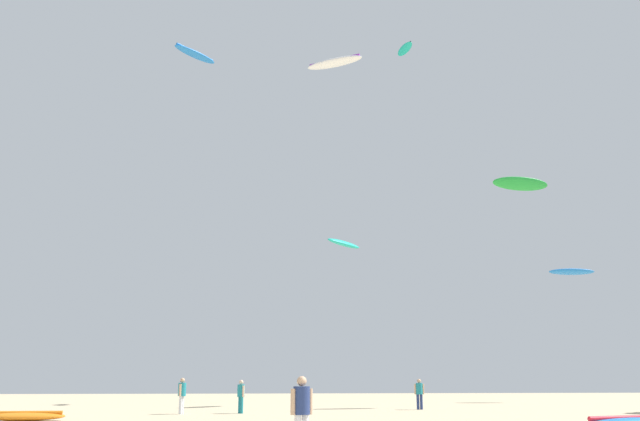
{
  "coord_description": "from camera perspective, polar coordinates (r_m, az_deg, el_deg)",
  "views": [
    {
      "loc": [
        -2.47,
        -13.92,
        1.78
      ],
      "look_at": [
        0.0,
        15.27,
        8.78
      ],
      "focal_mm": 38.92,
      "sensor_mm": 36.0,
      "label": 1
    }
  ],
  "objects": [
    {
      "name": "person_left",
      "position": [
        35.18,
        -6.52,
        -14.75
      ],
      "size": [
        0.36,
        0.45,
        1.58
      ],
      "rotation": [
        0.0,
        0.0,
        3.73
      ],
      "color": "teal",
      "rests_on": "ground"
    },
    {
      "name": "kite_grounded_near",
      "position": [
        31.58,
        -23.18,
        -15.29
      ],
      "size": [
        3.3,
        1.1,
        0.41
      ],
      "color": "orange",
      "rests_on": "ground"
    },
    {
      "name": "kite_aloft_1",
      "position": [
        33.4,
        1.19,
        12.07
      ],
      "size": [
        2.81,
        2.13,
        0.33
      ],
      "color": "white"
    },
    {
      "name": "kite_aloft_5",
      "position": [
        54.38,
        19.99,
        -4.75
      ],
      "size": [
        3.44,
        1.13,
        0.56
      ],
      "color": "blue"
    },
    {
      "name": "person_foreground",
      "position": [
        17.25,
        -1.53,
        -15.9
      ],
      "size": [
        0.54,
        0.4,
        1.77
      ],
      "rotation": [
        0.0,
        0.0,
        2.02
      ],
      "color": "silver",
      "rests_on": "ground"
    },
    {
      "name": "kite_aloft_3",
      "position": [
        57.63,
        6.99,
        13.05
      ],
      "size": [
        1.22,
        2.56,
        0.55
      ],
      "color": "#19B29E"
    },
    {
      "name": "kite_aloft_2",
      "position": [
        43.76,
        -10.24,
        12.53
      ],
      "size": [
        2.78,
        2.92,
        0.43
      ],
      "color": "blue"
    },
    {
      "name": "person_right",
      "position": [
        39.29,
        8.17,
        -14.52
      ],
      "size": [
        0.53,
        0.36,
        1.61
      ],
      "rotation": [
        0.0,
        0.0,
        4.57
      ],
      "color": "navy",
      "rests_on": "ground"
    },
    {
      "name": "person_midground",
      "position": [
        35.05,
        -11.28,
        -14.49
      ],
      "size": [
        0.38,
        0.53,
        1.68
      ],
      "rotation": [
        0.0,
        0.0,
        5.96
      ],
      "color": "silver",
      "rests_on": "ground"
    },
    {
      "name": "kite_aloft_4",
      "position": [
        46.28,
        16.15,
        2.12
      ],
      "size": [
        4.1,
        1.88,
        0.94
      ],
      "color": "green"
    },
    {
      "name": "kite_aloft_0",
      "position": [
        45.0,
        1.97,
        -2.73
      ],
      "size": [
        3.0,
        3.28,
        0.67
      ],
      "color": "#19B29E"
    }
  ]
}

